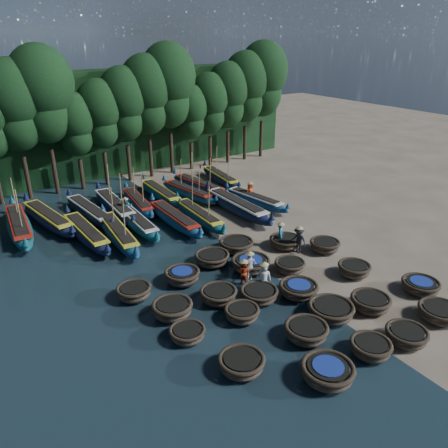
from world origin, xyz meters
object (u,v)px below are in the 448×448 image
coracle_15 (172,309)px  long_boat_7 (237,206)px  coracle_10 (187,333)px  long_boat_3 (118,233)px  coracle_22 (212,258)px  coracle_9 (420,285)px  coracle_21 (182,276)px  coracle_5 (241,363)px  coracle_11 (242,313)px  long_boat_8 (255,200)px  coracle_17 (251,264)px  coracle_6 (306,331)px  long_boat_9 (19,226)px  long_boat_14 (160,193)px  long_boat_15 (189,192)px  fisherman_3 (299,239)px  long_boat_13 (138,202)px  long_boat_6 (199,215)px  coracle_23 (236,245)px  coracle_1 (327,372)px  long_boat_2 (86,233)px  coracle_8 (370,302)px  coracle_14 (354,269)px  coracle_7 (331,310)px  long_boat_10 (48,218)px  coracle_13 (299,289)px  coracle_12 (259,294)px  coracle_20 (134,292)px  coracle_19 (325,245)px  coracle_18 (290,266)px  coracle_24 (285,242)px  coracle_4 (440,312)px  coracle_16 (218,295)px  coracle_2 (371,348)px  long_boat_12 (115,206)px  fisherman_1 (280,234)px  fisherman_2 (244,271)px  long_boat_17 (221,177)px  fisherman_0 (264,276)px  coracle_3 (406,335)px  fisherman_6 (250,191)px

coracle_15 → long_boat_7: bearing=41.7°
coracle_10 → long_boat_3: long_boat_3 is taller
coracle_22 → coracle_9: bearing=-48.7°
coracle_21 → coracle_22: size_ratio=1.02×
coracle_5 → coracle_11: size_ratio=1.13×
long_boat_8 → coracle_17: bearing=-137.7°
coracle_6 → long_boat_9: long_boat_9 is taller
long_boat_14 → long_boat_15: size_ratio=1.04×
coracle_22 → fisherman_3: fisherman_3 is taller
long_boat_13 → long_boat_9: bearing=-173.5°
coracle_15 → long_boat_6: long_boat_6 is taller
coracle_23 → long_boat_8: (6.08, 5.89, 0.05)m
coracle_9 → coracle_1: bearing=-168.1°
long_boat_2 → long_boat_15: bearing=16.7°
fisherman_3 → coracle_8: bearing=-21.2°
coracle_1 → coracle_14: (7.61, 5.19, -0.03)m
coracle_7 → long_boat_10: 21.79m
long_boat_14 → long_boat_15: (2.17, -1.07, -0.01)m
coracle_1 → long_boat_9: bearing=108.8°
coracle_13 → coracle_23: size_ratio=0.90×
coracle_12 → long_boat_3: (-3.57, 11.19, 0.16)m
coracle_20 → long_boat_3: 7.55m
coracle_19 → coracle_12: bearing=-163.3°
long_boat_2 → coracle_13: bearing=-63.5°
coracle_18 → coracle_24: bearing=53.5°
coracle_5 → coracle_22: bearing=65.2°
coracle_4 → long_boat_14: 23.81m
coracle_18 → fisherman_3: bearing=36.8°
coracle_12 → coracle_4: bearing=-44.5°
coracle_14 → coracle_16: coracle_14 is taller
long_boat_3 → long_boat_10: 6.38m
coracle_2 → long_boat_12: size_ratio=0.26×
coracle_7 → coracle_19: (5.08, 5.39, -0.00)m
long_boat_13 → fisherman_3: 14.32m
long_boat_2 → long_boat_7: (11.54, -1.73, 0.06)m
coracle_2 → long_boat_14: 23.36m
long_boat_13 → coracle_2: bearing=-79.8°
coracle_17 → coracle_18: coracle_17 is taller
coracle_6 → fisherman_1: bearing=56.8°
long_boat_13 → fisherman_2: bearing=-82.2°
coracle_15 → fisherman_1: (9.68, 3.03, 0.48)m
coracle_14 → coracle_20: coracle_14 is taller
long_boat_13 → fisherman_2: 14.36m
coracle_10 → coracle_19: bearing=13.5°
coracle_5 → long_boat_17: 25.45m
coracle_17 → coracle_20: 7.17m
long_boat_3 → fisherman_0: size_ratio=4.30×
coracle_3 → fisherman_6: (5.07, 18.85, 0.49)m
coracle_8 → long_boat_2: (-9.64, 16.45, 0.11)m
coracle_6 → long_boat_14: 21.11m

